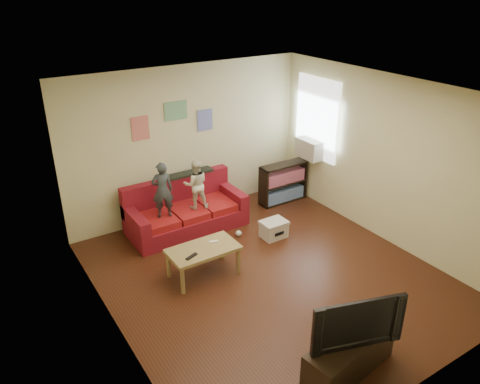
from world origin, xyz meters
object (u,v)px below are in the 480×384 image
child_b (196,184)px  file_box (274,229)px  sofa (185,212)px  bookshelf (283,185)px  child_a (162,190)px  television (354,318)px  tv_stand (349,356)px  coffee_table (203,252)px

child_b → file_box: 1.51m
child_b → file_box: size_ratio=2.00×
sofa → child_b: bearing=-48.7°
bookshelf → file_box: bearing=-133.6°
child_a → television: size_ratio=0.91×
television → bookshelf: bearing=79.8°
child_b → file_box: (0.95, -0.94, -0.70)m
file_box → tv_stand: 3.01m
child_a → tv_stand: size_ratio=0.81×
sofa → television: size_ratio=1.93×
television → sofa: bearing=108.2°
bookshelf → television: bearing=-117.9°
child_a → coffee_table: 1.36m
sofa → tv_stand: bearing=-89.5°
sofa → child_b: (0.15, -0.17, 0.55)m
sofa → child_b: size_ratio=2.33×
sofa → television: television is taller
child_a → file_box: child_a is taller
child_b → tv_stand: (-0.11, -3.76, -0.63)m
television → coffee_table: bearing=118.1°
child_a → tv_stand: bearing=113.1°
bookshelf → file_box: bookshelf is taller
tv_stand → television: bearing=0.0°
sofa → television: (0.03, -3.93, 0.44)m
coffee_table → sofa: bearing=73.7°
file_box → child_a: bearing=148.8°
tv_stand → television: television is taller
file_box → television: television is taller
child_b → television: (-0.11, -3.76, -0.11)m
bookshelf → coffee_table: bearing=-151.5°
child_a → sofa: bearing=-143.9°
child_a → television: 3.79m
file_box → television: 3.07m
child_b → bookshelf: size_ratio=0.89×
bookshelf → sofa: bearing=177.7°
bookshelf → tv_stand: size_ratio=0.82×
tv_stand → sofa: bearing=81.8°
bookshelf → file_box: size_ratio=2.25×
child_a → file_box: 1.96m
coffee_table → television: size_ratio=0.98×
bookshelf → child_b: bearing=-177.4°
coffee_table → bookshelf: 2.84m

